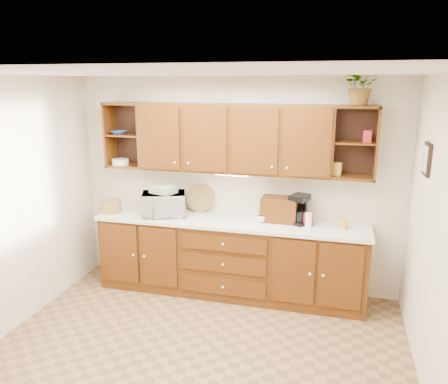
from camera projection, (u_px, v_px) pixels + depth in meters
The scene contains 25 objects.
floor at pixel (192, 362), 4.06m from camera, with size 4.00×4.00×0.00m, color olive.
ceiling at pixel (186, 73), 3.42m from camera, with size 4.00×4.00×0.00m, color white.
back_wall at pixel (236, 185), 5.38m from camera, with size 4.00×4.00×0.00m, color beige.
right_wall at pixel (444, 252), 3.25m from camera, with size 3.50×3.50×0.00m, color beige.
base_cabinets at pixel (230, 258), 5.31m from camera, with size 3.20×0.60×0.90m, color #3A1C06.
countertop at pixel (230, 221), 5.18m from camera, with size 3.24×0.64×0.04m, color silver.
upper_cabinets at pixel (234, 138), 5.08m from camera, with size 3.20×0.33×0.80m.
undercabinet_light at pixel (232, 175), 5.14m from camera, with size 0.40×0.05×0.03m, color white.
framed_picture at pixel (427, 159), 3.96m from camera, with size 0.03×0.24×0.30m, color black.
wicker_basket at pixel (111, 206), 5.47m from camera, with size 0.26×0.26×0.15m, color #A37844.
microwave at pixel (164, 204), 5.32m from camera, with size 0.52×0.35×0.29m, color beige.
towel_stack at pixel (163, 190), 5.27m from camera, with size 0.29×0.21×0.09m, color #BCBF5A.
wine_bottle at pixel (171, 199), 5.47m from camera, with size 0.07×0.07×0.33m, color black.
woven_tray at pixel (201, 211), 5.52m from camera, with size 0.35×0.35×0.02m, color #A37844.
bread_box at pixel (279, 209), 5.10m from camera, with size 0.41×0.26×0.29m, color #3A1C06.
mug_tree at pixel (264, 217), 5.14m from camera, with size 0.25×0.26×0.29m.
canister_red at pixel (308, 219), 4.97m from camera, with size 0.12×0.12×0.15m, color #A5181D.
canister_white at pixel (309, 220), 4.91m from camera, with size 0.07×0.07×0.16m, color white.
canister_yellow at pixel (344, 224), 4.86m from camera, with size 0.10×0.10×0.10m, color gold.
coffee_maker at pixel (299, 209), 5.03m from camera, with size 0.25×0.29×0.34m.
bowl_stack at pixel (119, 132), 5.40m from camera, with size 0.18×0.18×0.04m, color #2A479B.
plate_stack at pixel (120, 162), 5.49m from camera, with size 0.21×0.21×0.07m, color white.
pantry_box_yellow at pixel (338, 169), 4.82m from camera, with size 0.08×0.06×0.15m, color gold.
pantry_box_red at pixel (367, 136), 4.66m from camera, with size 0.09×0.08×0.13m, color #A5181D.
potted_plant at pixel (361, 85), 4.54m from camera, with size 0.37×0.32×0.41m, color #999999.
Camera 1 is at (1.19, -3.35, 2.53)m, focal length 35.00 mm.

